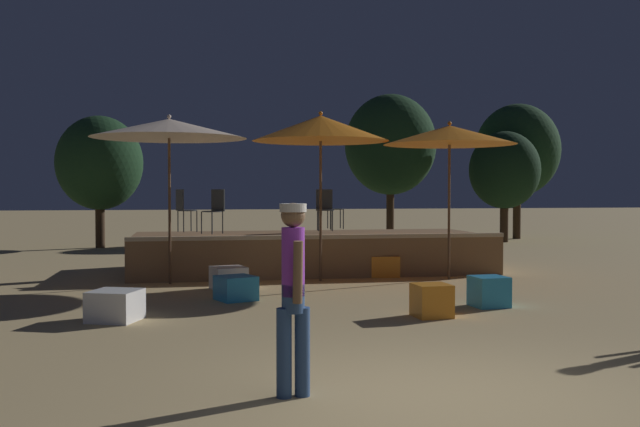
# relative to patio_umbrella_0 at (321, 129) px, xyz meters

# --- Properties ---
(ground_plane) EXTENTS (120.00, 120.00, 0.00)m
(ground_plane) POSITION_rel_patio_umbrella_0_xyz_m (-0.38, -7.84, -2.93)
(ground_plane) COLOR tan
(wooden_deck) EXTENTS (7.57, 3.20, 0.87)m
(wooden_deck) POSITION_rel_patio_umbrella_0_xyz_m (0.10, 1.86, -2.54)
(wooden_deck) COLOR olive
(wooden_deck) RESTS_ON ground
(patio_umbrella_0) EXTENTS (2.63, 2.63, 3.26)m
(patio_umbrella_0) POSITION_rel_patio_umbrella_0_xyz_m (0.00, 0.00, 0.00)
(patio_umbrella_0) COLOR brown
(patio_umbrella_0) RESTS_ON ground
(patio_umbrella_1) EXTENTS (2.59, 2.59, 3.10)m
(patio_umbrella_1) POSITION_rel_patio_umbrella_0_xyz_m (2.53, -0.19, -0.11)
(patio_umbrella_1) COLOR brown
(patio_umbrella_1) RESTS_ON ground
(patio_umbrella_2) EXTENTS (2.87, 2.87, 3.15)m
(patio_umbrella_2) POSITION_rel_patio_umbrella_0_xyz_m (-2.85, 0.07, -0.04)
(patio_umbrella_2) COLOR brown
(patio_umbrella_2) RESTS_ON ground
(cube_seat_0) EXTENTS (0.72, 0.72, 0.39)m
(cube_seat_0) POSITION_rel_patio_umbrella_0_xyz_m (-1.76, -2.12, -2.74)
(cube_seat_0) COLOR #2D9EDB
(cube_seat_0) RESTS_ON ground
(cube_seat_1) EXTENTS (0.65, 0.65, 0.42)m
(cube_seat_1) POSITION_rel_patio_umbrella_0_xyz_m (1.41, 0.50, -2.72)
(cube_seat_1) COLOR orange
(cube_seat_1) RESTS_ON ground
(cube_seat_2) EXTENTS (0.78, 0.78, 0.41)m
(cube_seat_2) POSITION_rel_patio_umbrella_0_xyz_m (-3.46, -3.64, -2.73)
(cube_seat_2) COLOR white
(cube_seat_2) RESTS_ON ground
(cube_seat_3) EXTENTS (0.51, 0.51, 0.45)m
(cube_seat_3) POSITION_rel_patio_umbrella_0_xyz_m (0.80, -4.11, -2.70)
(cube_seat_3) COLOR orange
(cube_seat_3) RESTS_ON ground
(cube_seat_4) EXTENTS (0.53, 0.53, 0.46)m
(cube_seat_4) POSITION_rel_patio_umbrella_0_xyz_m (1.94, -3.44, -2.70)
(cube_seat_4) COLOR #2D9EDB
(cube_seat_4) RESTS_ON ground
(cube_seat_5) EXTENTS (0.68, 0.68, 0.40)m
(cube_seat_5) POSITION_rel_patio_umbrella_0_xyz_m (-1.81, -0.85, -2.73)
(cube_seat_5) COLOR white
(cube_seat_5) RESTS_ON ground
(person_0) EXTENTS (0.29, 0.49, 1.64)m
(person_0) POSITION_rel_patio_umbrella_0_xyz_m (-1.62, -7.54, -2.02)
(person_0) COLOR #2D4C7F
(person_0) RESTS_ON ground
(bistro_chair_0) EXTENTS (0.40, 0.40, 0.90)m
(bistro_chair_0) POSITION_rel_patio_umbrella_0_xyz_m (0.42, 1.79, -1.52)
(bistro_chair_0) COLOR #2D3338
(bistro_chair_0) RESTS_ON wooden_deck
(bistro_chair_1) EXTENTS (0.48, 0.48, 0.90)m
(bistro_chair_1) POSITION_rel_patio_umbrella_0_xyz_m (-1.97, 1.19, -1.52)
(bistro_chair_1) COLOR #2D3338
(bistro_chair_1) RESTS_ON wooden_deck
(bistro_chair_2) EXTENTS (0.40, 0.40, 0.90)m
(bistro_chair_2) POSITION_rel_patio_umbrella_0_xyz_m (0.72, 2.54, -1.52)
(bistro_chair_2) COLOR #2D3338
(bistro_chair_2) RESTS_ON wooden_deck
(bistro_chair_3) EXTENTS (0.45, 0.45, 0.90)m
(bistro_chair_3) POSITION_rel_patio_umbrella_0_xyz_m (-2.61, 1.87, -1.52)
(bistro_chair_3) COLOR #2D3338
(bistro_chair_3) RESTS_ON wooden_deck
(background_tree_0) EXTENTS (3.01, 3.01, 4.86)m
(background_tree_0) POSITION_rel_patio_umbrella_0_xyz_m (9.14, 10.54, 0.26)
(background_tree_0) COLOR #3D2B1C
(background_tree_0) RESTS_ON ground
(background_tree_1) EXTENTS (2.37, 2.37, 3.74)m
(background_tree_1) POSITION_rel_patio_umbrella_0_xyz_m (7.97, 9.05, -0.51)
(background_tree_1) COLOR #3D2B1C
(background_tree_1) RESTS_ON ground
(background_tree_2) EXTENTS (3.31, 3.31, 5.23)m
(background_tree_2) POSITION_rel_patio_umbrella_0_xyz_m (4.69, 11.53, 0.47)
(background_tree_2) COLOR #3D2B1C
(background_tree_2) RESTS_ON ground
(background_tree_3) EXTENTS (2.59, 2.59, 4.01)m
(background_tree_3) POSITION_rel_patio_umbrella_0_xyz_m (-5.17, 9.03, -0.36)
(background_tree_3) COLOR #3D2B1C
(background_tree_3) RESTS_ON ground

